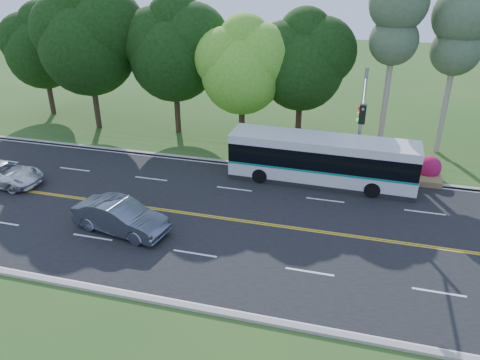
% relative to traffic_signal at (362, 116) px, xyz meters
% --- Properties ---
extents(ground, '(120.00, 120.00, 0.00)m').
position_rel_traffic_signal_xyz_m(ground, '(-6.49, -5.40, -4.67)').
color(ground, '#27541C').
rests_on(ground, ground).
extents(road, '(60.00, 14.00, 0.02)m').
position_rel_traffic_signal_xyz_m(road, '(-6.49, -5.40, -4.66)').
color(road, black).
rests_on(road, ground).
extents(curb_north, '(60.00, 0.30, 0.15)m').
position_rel_traffic_signal_xyz_m(curb_north, '(-6.49, 1.75, -4.60)').
color(curb_north, '#9C988D').
rests_on(curb_north, ground).
extents(curb_south, '(60.00, 0.30, 0.15)m').
position_rel_traffic_signal_xyz_m(curb_south, '(-6.49, -12.55, -4.60)').
color(curb_south, '#9C988D').
rests_on(curb_south, ground).
extents(grass_verge, '(60.00, 4.00, 0.10)m').
position_rel_traffic_signal_xyz_m(grass_verge, '(-6.49, 3.60, -4.62)').
color(grass_verge, '#27541C').
rests_on(grass_verge, ground).
extents(lane_markings, '(57.60, 13.82, 0.00)m').
position_rel_traffic_signal_xyz_m(lane_markings, '(-6.59, -5.40, -4.65)').
color(lane_markings, gold).
rests_on(lane_markings, road).
extents(tree_row, '(44.70, 9.10, 13.84)m').
position_rel_traffic_signal_xyz_m(tree_row, '(-11.65, 6.73, 2.06)').
color(tree_row, '#302215').
rests_on(tree_row, ground).
extents(bougainvillea_hedge, '(9.50, 2.25, 1.50)m').
position_rel_traffic_signal_xyz_m(bougainvillea_hedge, '(0.69, 2.75, -3.95)').
color(bougainvillea_hedge, maroon).
rests_on(bougainvillea_hedge, ground).
extents(traffic_signal, '(0.42, 6.10, 7.00)m').
position_rel_traffic_signal_xyz_m(traffic_signal, '(0.00, 0.00, 0.00)').
color(traffic_signal, gray).
rests_on(traffic_signal, ground).
extents(transit_bus, '(11.36, 2.73, 2.96)m').
position_rel_traffic_signal_xyz_m(transit_bus, '(-2.07, 0.38, -3.19)').
color(transit_bus, silver).
rests_on(transit_bus, road).
extents(sedan, '(5.28, 2.65, 1.66)m').
position_rel_traffic_signal_xyz_m(sedan, '(-11.33, -7.96, -3.82)').
color(sedan, slate).
rests_on(sedan, road).
extents(suv, '(4.91, 2.27, 1.36)m').
position_rel_traffic_signal_xyz_m(suv, '(-20.99, -4.90, -3.97)').
color(suv, silver).
rests_on(suv, road).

